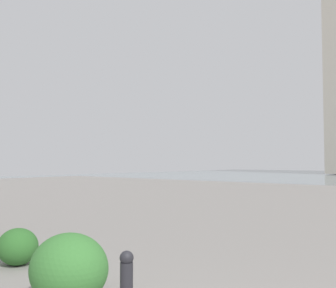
# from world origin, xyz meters

# --- Properties ---
(shrub_round) EXTENTS (0.97, 0.87, 0.82)m
(shrub_round) POSITION_xyz_m (2.13, -0.79, 0.41)
(shrub_round) COLOR #387533
(shrub_round) RESTS_ON ground
(shrub_wide) EXTENTS (0.69, 0.62, 0.59)m
(shrub_wide) POSITION_xyz_m (4.18, -1.26, 0.29)
(shrub_wide) COLOR #2D6628
(shrub_wide) RESTS_ON ground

